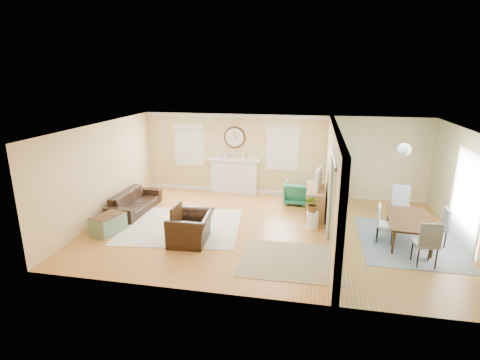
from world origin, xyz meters
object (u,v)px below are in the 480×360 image
(eames_chair, at_px, (191,228))
(dining_table, at_px, (410,230))
(sofa, at_px, (135,201))
(credenza, at_px, (315,201))
(green_chair, at_px, (297,193))

(eames_chair, xyz_separation_m, dining_table, (5.03, 0.99, -0.05))
(sofa, height_order, credenza, credenza)
(eames_chair, relative_size, green_chair, 1.47)
(credenza, xyz_separation_m, dining_table, (2.19, -1.39, -0.10))
(sofa, xyz_separation_m, green_chair, (4.53, 1.58, 0.04))
(green_chair, bearing_deg, eames_chair, 58.75)
(eames_chair, height_order, dining_table, eames_chair)
(eames_chair, bearing_deg, sofa, -129.83)
(sofa, relative_size, eames_chair, 1.88)
(eames_chair, xyz_separation_m, credenza, (2.84, 2.38, 0.05))
(sofa, bearing_deg, green_chair, -70.11)
(dining_table, bearing_deg, sofa, 90.61)
(green_chair, distance_m, credenza, 1.02)
(credenza, relative_size, dining_table, 0.87)
(sofa, height_order, eames_chair, eames_chair)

